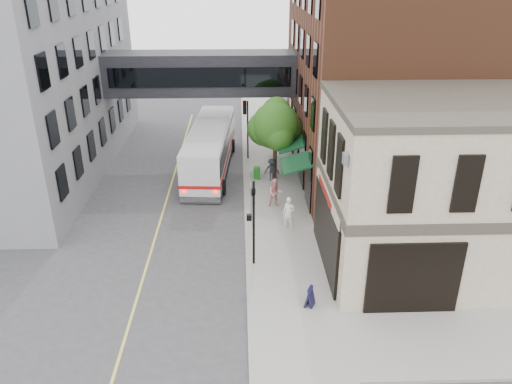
{
  "coord_description": "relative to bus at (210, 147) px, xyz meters",
  "views": [
    {
      "loc": [
        -0.21,
        -19.31,
        13.84
      ],
      "look_at": [
        0.56,
        3.26,
        3.51
      ],
      "focal_mm": 35.0,
      "sensor_mm": 36.0,
      "label": 1
    }
  ],
  "objects": [
    {
      "name": "street_sign_pole",
      "position": [
        2.76,
        -8.01,
        0.13
      ],
      "size": [
        0.08,
        0.75,
        3.0
      ],
      "color": "gray",
      "rests_on": "sidewalk_main"
    },
    {
      "name": "sidewalk_main",
      "position": [
        4.37,
        -1.01,
        -1.72
      ],
      "size": [
        4.0,
        60.0,
        0.15
      ],
      "primitive_type": "cube",
      "color": "gray",
      "rests_on": "ground"
    },
    {
      "name": "lane_marking",
      "position": [
        -2.63,
        -5.01,
        -1.79
      ],
      "size": [
        0.12,
        40.0,
        0.01
      ],
      "primitive_type": "cube",
      "color": "#D8CC4C",
      "rests_on": "ground"
    },
    {
      "name": "ground",
      "position": [
        2.37,
        -15.01,
        -1.8
      ],
      "size": [
        120.0,
        120.0,
        0.0
      ],
      "primitive_type": "plane",
      "color": "#38383A",
      "rests_on": "ground"
    },
    {
      "name": "brick_building",
      "position": [
        12.35,
        -0.01,
        5.19
      ],
      "size": [
        13.76,
        18.0,
        14.0
      ],
      "color": "#5B301C",
      "rests_on": "ground"
    },
    {
      "name": "pedestrian_b",
      "position": [
        4.28,
        -6.53,
        -0.75
      ],
      "size": [
        0.9,
        0.71,
        1.79
      ],
      "primitive_type": "imported",
      "rotation": [
        0.0,
        0.0,
        0.04
      ],
      "color": "pink",
      "rests_on": "sidewalk_main"
    },
    {
      "name": "traffic_signal_far",
      "position": [
        2.63,
        1.99,
        1.54
      ],
      "size": [
        0.53,
        0.28,
        4.5
      ],
      "color": "black",
      "rests_on": "sidewalk_main"
    },
    {
      "name": "traffic_signal_near",
      "position": [
        2.74,
        -13.01,
        1.18
      ],
      "size": [
        0.44,
        0.22,
        4.6
      ],
      "color": "black",
      "rests_on": "sidewalk_main"
    },
    {
      "name": "bus",
      "position": [
        0.0,
        0.0,
        0.0
      ],
      "size": [
        3.53,
        12.08,
        3.21
      ],
      "color": "silver",
      "rests_on": "ground"
    },
    {
      "name": "pedestrian_c",
      "position": [
        4.32,
        -2.52,
        -0.85
      ],
      "size": [
        1.08,
        0.68,
        1.61
      ],
      "primitive_type": "imported",
      "rotation": [
        0.0,
        0.0,
        -0.08
      ],
      "color": "#22232A",
      "rests_on": "sidewalk_main"
    },
    {
      "name": "pedestrian_a",
      "position": [
        4.86,
        -9.31,
        -0.73
      ],
      "size": [
        0.77,
        0.61,
        1.84
      ],
      "primitive_type": "imported",
      "rotation": [
        0.0,
        0.0,
        -0.28
      ],
      "color": "white",
      "rests_on": "sidewalk_main"
    },
    {
      "name": "sandwich_board",
      "position": [
        5.12,
        -16.51,
        -1.18
      ],
      "size": [
        0.52,
        0.61,
        0.93
      ],
      "primitive_type": "cube",
      "rotation": [
        0.0,
        0.0,
        -0.44
      ],
      "color": "black",
      "rests_on": "sidewalk_main"
    },
    {
      "name": "corner_building",
      "position": [
        11.34,
        -13.01,
        2.41
      ],
      "size": [
        10.19,
        8.12,
        8.45
      ],
      "color": "tan",
      "rests_on": "ground"
    },
    {
      "name": "newspaper_box",
      "position": [
        3.3,
        -2.16,
        -1.21
      ],
      "size": [
        0.47,
        0.43,
        0.87
      ],
      "primitive_type": "cube",
      "rotation": [
        0.0,
        0.0,
        -0.11
      ],
      "color": "#166316",
      "rests_on": "sidewalk_main"
    },
    {
      "name": "street_tree",
      "position": [
        4.56,
        -1.79,
        2.11
      ],
      "size": [
        3.8,
        3.2,
        5.6
      ],
      "color": "#382619",
      "rests_on": "sidewalk_main"
    },
    {
      "name": "skyway_bridge",
      "position": [
        -0.63,
        2.99,
        4.7
      ],
      "size": [
        14.0,
        3.18,
        3.0
      ],
      "color": "black",
      "rests_on": "ground"
    }
  ]
}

